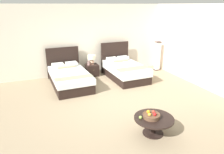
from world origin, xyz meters
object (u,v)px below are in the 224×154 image
(table_lamp, at_px, (92,59))
(fruit_bowl, at_px, (151,115))
(bed_near_corner, at_px, (124,70))
(coffee_table, at_px, (154,121))
(loose_apple, at_px, (140,117))
(floor_lamp_corner, at_px, (157,56))
(vase, at_px, (89,63))
(bed_near_window, at_px, (69,77))
(nightstand, at_px, (92,70))

(table_lamp, distance_m, fruit_bowl, 4.51)
(bed_near_corner, xyz_separation_m, coffee_table, (-1.00, -3.73, -0.02))
(bed_near_corner, xyz_separation_m, loose_apple, (-1.31, -3.67, 0.12))
(fruit_bowl, distance_m, floor_lamp_corner, 5.09)
(table_lamp, xyz_separation_m, loose_apple, (-0.20, -4.46, -0.27))
(coffee_table, height_order, floor_lamp_corner, floor_lamp_corner)
(bed_near_corner, xyz_separation_m, fruit_bowl, (-1.06, -3.71, 0.14))
(vase, xyz_separation_m, fruit_bowl, (0.19, -4.44, -0.09))
(coffee_table, distance_m, loose_apple, 0.34)
(bed_near_window, bearing_deg, table_lamp, 35.93)
(bed_near_window, bearing_deg, nightstand, 35.23)
(loose_apple, xyz_separation_m, floor_lamp_corner, (3.12, 4.15, 0.19))
(nightstand, height_order, floor_lamp_corner, floor_lamp_corner)
(table_lamp, distance_m, floor_lamp_corner, 2.94)
(bed_near_window, bearing_deg, bed_near_corner, -0.16)
(nightstand, relative_size, floor_lamp_corner, 0.38)
(table_lamp, relative_size, loose_apple, 5.30)
(table_lamp, bearing_deg, fruit_bowl, -89.42)
(vase, bearing_deg, nightstand, 15.45)
(bed_near_window, height_order, floor_lamp_corner, floor_lamp_corner)
(bed_near_corner, distance_m, fruit_bowl, 3.87)
(bed_near_corner, height_order, loose_apple, bed_near_corner)
(coffee_table, bearing_deg, bed_near_corner, 74.97)
(bed_near_window, bearing_deg, floor_lamp_corner, 6.81)
(coffee_table, distance_m, floor_lamp_corner, 5.08)
(coffee_table, bearing_deg, fruit_bowl, 162.27)
(nightstand, xyz_separation_m, vase, (-0.14, -0.04, 0.32))
(table_lamp, relative_size, floor_lamp_corner, 0.30)
(bed_near_window, relative_size, vase, 13.98)
(vase, distance_m, fruit_bowl, 4.45)
(fruit_bowl, bearing_deg, bed_near_window, 106.80)
(bed_near_window, bearing_deg, loose_apple, -76.56)
(bed_near_window, bearing_deg, vase, 37.70)
(bed_near_window, xyz_separation_m, nightstand, (1.08, 0.76, -0.06))
(floor_lamp_corner, bearing_deg, bed_near_window, -173.19)
(loose_apple, height_order, floor_lamp_corner, floor_lamp_corner)
(bed_near_window, height_order, coffee_table, bed_near_window)
(fruit_bowl, height_order, floor_lamp_corner, floor_lamp_corner)
(bed_near_window, xyz_separation_m, vase, (0.93, 0.72, 0.25))
(vase, bearing_deg, bed_near_corner, -30.15)
(floor_lamp_corner, bearing_deg, nightstand, 174.46)
(vase, bearing_deg, loose_apple, -90.72)
(floor_lamp_corner, bearing_deg, fruit_bowl, -124.43)
(vase, distance_m, coffee_table, 4.47)
(table_lamp, bearing_deg, vase, -157.47)
(nightstand, bearing_deg, coffee_table, -88.66)
(bed_near_corner, bearing_deg, nightstand, 145.29)
(loose_apple, distance_m, floor_lamp_corner, 5.20)
(floor_lamp_corner, bearing_deg, table_lamp, 174.07)
(bed_near_window, relative_size, coffee_table, 2.56)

